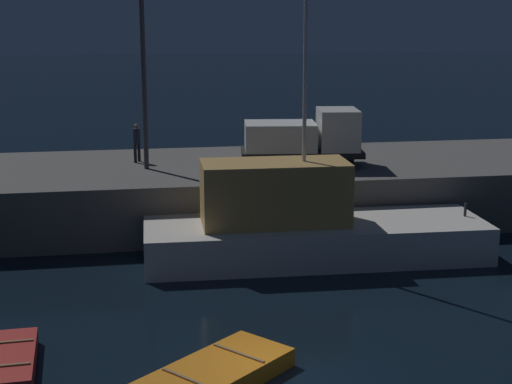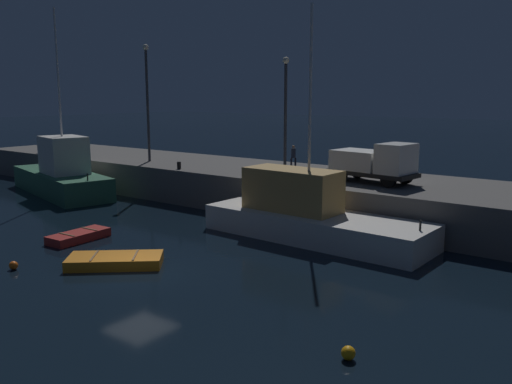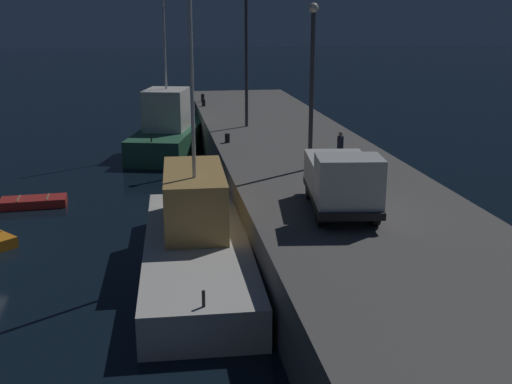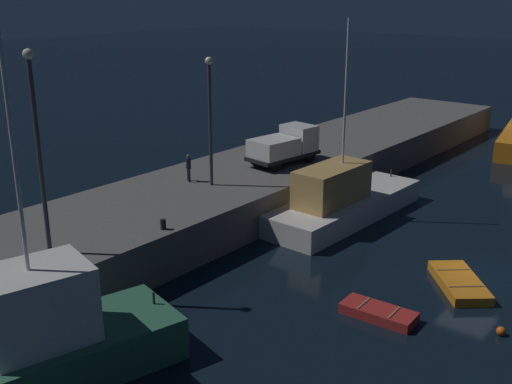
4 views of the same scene
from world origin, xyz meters
TOP-DOWN VIEW (x-y plane):
  - pier_quay at (0.00, 15.53)m, footprint 68.27×8.72m
  - fishing_trawler_red at (-18.94, 8.86)m, footprint 12.38×6.43m
  - fishing_boat_white at (2.74, 9.27)m, footprint 12.38×4.19m
  - dinghy_red_small at (-6.56, 1.62)m, footprint 1.50×3.28m
  - lamp_post_west at (-14.47, 13.72)m, footprint 0.44×0.44m
  - lamp_post_east at (-2.64, 15.00)m, footprint 0.44×0.44m
  - utility_truck at (4.00, 14.52)m, footprint 5.31×2.83m
  - dockworker at (-2.98, 16.55)m, footprint 0.42×0.42m
  - bollard_west at (-26.65, 11.81)m, footprint 0.28×0.28m
  - bollard_central at (-24.08, 11.68)m, footprint 0.28×0.28m
  - bollard_east at (-9.41, 11.88)m, footprint 0.28×0.28m

SIDE VIEW (x-z plane):
  - dinghy_red_small at x=-6.56m, z-range -0.02..0.46m
  - pier_quay at x=0.00m, z-range 0.00..2.40m
  - fishing_boat_white at x=2.74m, z-range -4.75..7.20m
  - fishing_trawler_red at x=-18.94m, z-range -5.37..8.28m
  - bollard_east at x=-9.41m, z-range 2.40..2.91m
  - bollard_central at x=-24.08m, z-range 2.40..2.92m
  - bollard_west at x=-26.65m, z-range 2.40..3.03m
  - dockworker at x=-2.98m, z-range 2.51..4.18m
  - utility_truck at x=4.00m, z-range 2.41..4.80m
  - lamp_post_east at x=-2.64m, z-range 3.06..10.55m
  - lamp_post_west at x=-14.47m, z-range 3.08..11.91m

